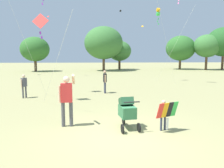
% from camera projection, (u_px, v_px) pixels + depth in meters
% --- Properties ---
extents(ground_plane, '(120.00, 120.00, 0.00)m').
position_uv_depth(ground_plane, '(121.00, 136.00, 6.39)').
color(ground_plane, '#938E5B').
extents(treeline_distant, '(44.83, 7.14, 6.54)m').
position_uv_depth(treeline_distant, '(129.00, 45.00, 33.04)').
color(treeline_distant, brown).
rests_on(treeline_distant, ground).
extents(child_with_butterfly_kite, '(0.73, 0.49, 0.96)m').
position_uv_depth(child_with_butterfly_kite, '(164.00, 112.00, 6.73)').
color(child_with_butterfly_kite, '#33384C').
rests_on(child_with_butterfly_kite, ground).
extents(person_adult_flyer, '(0.54, 0.52, 1.74)m').
position_uv_depth(person_adult_flyer, '(67.00, 96.00, 7.11)').
color(person_adult_flyer, '#4C4C51').
rests_on(person_adult_flyer, ground).
extents(stroller, '(0.63, 1.11, 1.03)m').
position_uv_depth(stroller, '(127.00, 110.00, 6.95)').
color(stroller, black).
rests_on(stroller, ground).
extents(kite_adult_black, '(2.41, 3.98, 4.34)m').
position_uv_depth(kite_adult_black, '(41.00, 24.00, 10.38)').
color(kite_adult_black, red).
rests_on(kite_adult_black, ground).
extents(kite_blue_high, '(1.68, 4.17, 6.29)m').
position_uv_depth(kite_blue_high, '(158.00, 13.00, 18.59)').
color(kite_blue_high, '#F4A319').
rests_on(kite_blue_high, ground).
extents(person_red_shirt, '(0.29, 0.36, 1.28)m').
position_uv_depth(person_red_shirt, '(24.00, 84.00, 11.88)').
color(person_red_shirt, '#4C4C51').
rests_on(person_red_shirt, ground).
extents(person_sitting_far, '(0.22, 0.45, 1.40)m').
position_uv_depth(person_sitting_far, '(105.00, 80.00, 13.39)').
color(person_sitting_far, '#33384C').
rests_on(person_sitting_far, ground).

